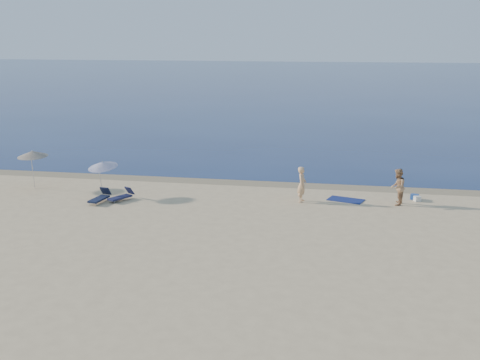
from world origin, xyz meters
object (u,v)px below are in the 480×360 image
(blue_cooler, at_px, (415,197))
(umbrella_near, at_px, (103,165))
(person_left, at_px, (302,184))
(person_right, at_px, (398,187))

(blue_cooler, distance_m, umbrella_near, 17.04)
(person_left, bearing_deg, blue_cooler, -69.68)
(blue_cooler, xyz_separation_m, umbrella_near, (-16.78, -2.46, 1.65))
(person_right, height_order, blue_cooler, person_right)
(person_left, xyz_separation_m, blue_cooler, (5.99, 1.53, -0.81))
(person_right, xyz_separation_m, blue_cooler, (1.03, 1.22, -0.82))
(blue_cooler, bearing_deg, person_left, -145.58)
(blue_cooler, height_order, umbrella_near, umbrella_near)
(person_left, distance_m, blue_cooler, 6.23)
(person_left, relative_size, person_right, 0.99)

